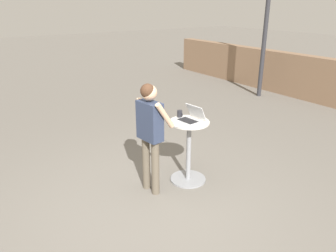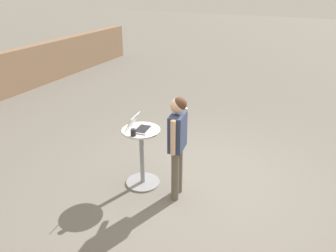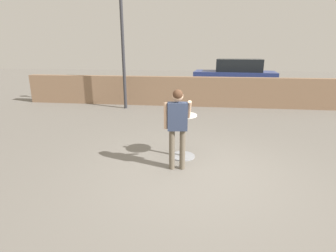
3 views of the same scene
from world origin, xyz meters
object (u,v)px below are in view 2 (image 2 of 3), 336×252
object	(u,v)px
cafe_table	(142,156)
standing_person	(177,137)
laptop	(139,126)
coffee_mug	(133,132)

from	to	relation	value
cafe_table	standing_person	distance (m)	0.79
laptop	coffee_mug	size ratio (longest dim) A/B	3.12
cafe_table	coffee_mug	world-z (taller)	coffee_mug
standing_person	coffee_mug	bearing A→B (deg)	104.86
laptop	standing_person	distance (m)	0.65
coffee_mug	standing_person	xyz separation A→B (m)	(0.16, -0.62, -0.02)
coffee_mug	standing_person	size ratio (longest dim) A/B	0.07
cafe_table	standing_person	xyz separation A→B (m)	(-0.06, -0.62, 0.48)
cafe_table	standing_person	bearing A→B (deg)	-95.83
cafe_table	standing_person	size ratio (longest dim) A/B	0.60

